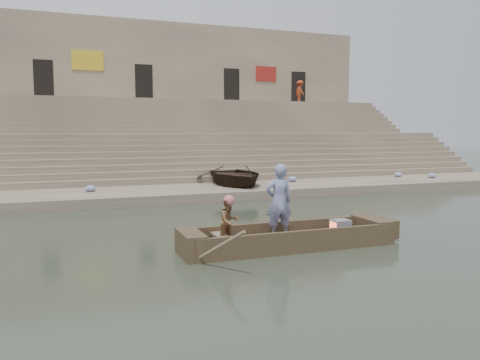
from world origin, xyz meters
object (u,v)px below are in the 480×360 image
pedestrian (300,92)px  main_rowboat (288,243)px  rowing_man (229,221)px  beached_rowboat (234,175)px  television (340,227)px  standing_man (279,201)px

pedestrian → main_rowboat: bearing=152.3°
rowing_man → pedestrian: size_ratio=0.63×
beached_rowboat → pedestrian: (10.59, 13.74, 5.23)m
main_rowboat → television: television is taller
main_rowboat → television: size_ratio=10.87×
main_rowboat → rowing_man: (-1.59, 0.02, 0.68)m
main_rowboat → standing_man: standing_man is taller
standing_man → rowing_man: standing_man is taller
standing_man → rowing_man: (-1.41, -0.16, -0.39)m
rowing_man → pedestrian: 28.71m
rowing_man → beached_rowboat: 11.17m
main_rowboat → beached_rowboat: 10.76m
beached_rowboat → main_rowboat: bearing=-100.6°
television → beached_rowboat: 10.52m
main_rowboat → rowing_man: rowing_man is taller
pedestrian → beached_rowboat: bearing=142.7°
standing_man → television: (1.72, -0.18, -0.76)m
standing_man → television: 1.89m
beached_rowboat → television: bearing=-92.3°
main_rowboat → standing_man: 1.10m
standing_man → beached_rowboat: standing_man is taller
standing_man → beached_rowboat: 10.61m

